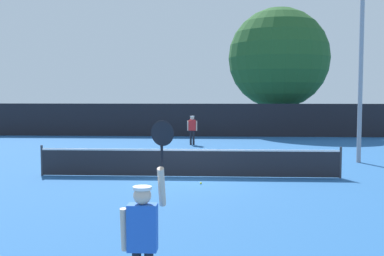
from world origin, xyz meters
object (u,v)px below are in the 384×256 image
object	(u,v)px
light_pole	(361,54)
parked_car_far	(319,119)
large_tree	(279,58)
player_receiving	(192,127)
player_serving	(144,229)
tennis_ball	(201,183)
parked_car_near	(112,118)
parked_car_mid	(282,119)

from	to	relation	value
light_pole	parked_car_far	distance (m)	21.14
parked_car_far	large_tree	bearing A→B (deg)	-130.13
player_receiving	parked_car_far	distance (m)	17.32
player_serving	tennis_ball	bearing A→B (deg)	87.15
parked_car_near	parked_car_far	bearing A→B (deg)	5.42
tennis_ball	player_receiving	bearing A→B (deg)	94.37
parked_car_mid	parked_car_far	world-z (taller)	same
large_tree	light_pole	bearing A→B (deg)	-84.65
parked_car_near	parked_car_mid	distance (m)	14.55
light_pole	parked_car_near	size ratio (longest dim) A/B	1.81
parked_car_near	parked_car_mid	xyz separation A→B (m)	(14.55, -0.39, 0.00)
player_serving	parked_car_near	world-z (taller)	player_serving
player_receiving	parked_car_mid	world-z (taller)	parked_car_mid
player_serving	tennis_ball	world-z (taller)	player_serving
light_pole	tennis_ball	bearing A→B (deg)	-141.26
player_serving	parked_car_near	size ratio (longest dim) A/B	0.58
player_serving	tennis_ball	distance (m)	8.90
player_receiving	parked_car_mid	xyz separation A→B (m)	(6.85, 13.43, -0.23)
player_receiving	parked_car_near	size ratio (longest dim) A/B	0.38
player_serving	large_tree	world-z (taller)	large_tree
player_serving	parked_car_mid	distance (m)	34.59
parked_car_near	light_pole	bearing A→B (deg)	-48.93
parked_car_mid	parked_car_far	xyz separation A→B (m)	(3.27, 0.63, 0.00)
parked_car_near	parked_car_mid	size ratio (longest dim) A/B	0.98
light_pole	parked_car_mid	xyz separation A→B (m)	(-0.49, 19.99, -3.72)
large_tree	parked_car_near	xyz separation A→B (m)	(-13.62, 5.21, -4.73)
light_pole	parked_car_mid	world-z (taller)	light_pole
tennis_ball	parked_car_far	size ratio (longest dim) A/B	0.02
parked_car_near	tennis_ball	bearing A→B (deg)	-66.77
tennis_ball	parked_car_far	xyz separation A→B (m)	(9.23, 25.79, 0.74)
parked_car_near	player_receiving	bearing A→B (deg)	-56.25
player_serving	parked_car_mid	xyz separation A→B (m)	(6.40, 33.99, -0.32)
parked_car_near	parked_car_far	xyz separation A→B (m)	(17.82, 0.24, 0.00)
player_serving	light_pole	xyz separation A→B (m)	(6.89, 14.00, 3.39)
light_pole	parked_car_near	bearing A→B (deg)	126.42
player_serving	parked_car_mid	world-z (taller)	player_serving
tennis_ball	parked_car_mid	size ratio (longest dim) A/B	0.02
parked_car_mid	player_receiving	bearing A→B (deg)	-108.46
player_receiving	parked_car_far	size ratio (longest dim) A/B	0.38
player_receiving	parked_car_near	world-z (taller)	parked_car_near
light_pole	large_tree	distance (m)	15.27
large_tree	tennis_ball	bearing A→B (deg)	-103.88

